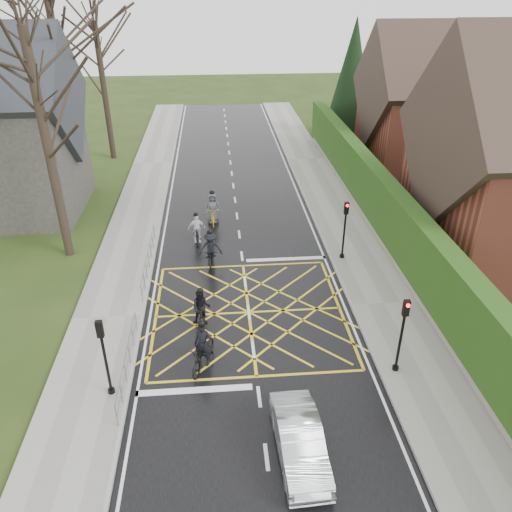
{
  "coord_description": "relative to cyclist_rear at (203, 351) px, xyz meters",
  "views": [
    {
      "loc": [
        -1.18,
        -17.63,
        12.78
      ],
      "look_at": [
        0.54,
        2.66,
        1.3
      ],
      "focal_mm": 35.0,
      "sensor_mm": 36.0,
      "label": 1
    }
  ],
  "objects": [
    {
      "name": "traffic_light_sw",
      "position": [
        -3.19,
        -1.3,
        1.0
      ],
      "size": [
        0.24,
        0.31,
        3.21
      ],
      "color": "black",
      "rests_on": "ground"
    },
    {
      "name": "traffic_light_ne",
      "position": [
        7.01,
        7.39,
        1.0
      ],
      "size": [
        0.24,
        0.31,
        3.21
      ],
      "rotation": [
        0.0,
        0.0,
        3.14
      ],
      "color": "black",
      "rests_on": "ground"
    },
    {
      "name": "traffic_light_se",
      "position": [
        7.01,
        -1.01,
        1.0
      ],
      "size": [
        0.24,
        0.31,
        3.21
      ],
      "rotation": [
        0.0,
        0.0,
        3.14
      ],
      "color": "black",
      "rests_on": "ground"
    },
    {
      "name": "sidewalk_left",
      "position": [
        -4.09,
        3.19,
        -0.58
      ],
      "size": [
        3.0,
        80.0,
        0.15
      ],
      "primitive_type": "cube",
      "color": "gray",
      "rests_on": "ground"
    },
    {
      "name": "sidewalk_right",
      "position": [
        7.91,
        3.19,
        -0.58
      ],
      "size": [
        3.0,
        80.0,
        0.15
      ],
      "primitive_type": "cube",
      "color": "gray",
      "rests_on": "ground"
    },
    {
      "name": "cyclist_front",
      "position": [
        -0.44,
        9.96,
        -0.01
      ],
      "size": [
        0.97,
        1.79,
        1.76
      ],
      "rotation": [
        0.0,
        0.0,
        0.08
      ],
      "color": "black",
      "rests_on": "ground"
    },
    {
      "name": "car",
      "position": [
        2.91,
        -4.31,
        -0.04
      ],
      "size": [
        1.46,
        3.79,
        1.23
      ],
      "primitive_type": "imported",
      "rotation": [
        0.0,
        0.0,
        0.04
      ],
      "color": "#BABDC2",
      "rests_on": "ground"
    },
    {
      "name": "stone_wall",
      "position": [
        9.66,
        9.19,
        -0.31
      ],
      "size": [
        0.5,
        38.0,
        0.7
      ],
      "primitive_type": "cube",
      "color": "slate",
      "rests_on": "ground"
    },
    {
      "name": "railing_north",
      "position": [
        -2.74,
        7.19,
        0.13
      ],
      "size": [
        0.05,
        6.04,
        1.03
      ],
      "color": "slate",
      "rests_on": "ground"
    },
    {
      "name": "cyclist_mid",
      "position": [
        0.32,
        7.44,
        0.06
      ],
      "size": [
        1.18,
        2.04,
        1.97
      ],
      "rotation": [
        0.0,
        0.0,
        -0.02
      ],
      "color": "black",
      "rests_on": "ground"
    },
    {
      "name": "conifer",
      "position": [
        12.66,
        29.19,
        4.34
      ],
      "size": [
        4.6,
        4.6,
        10.0
      ],
      "color": "black",
      "rests_on": "ground"
    },
    {
      "name": "cyclist_back",
      "position": [
        -0.1,
        2.52,
        0.01
      ],
      "size": [
        0.84,
        1.81,
        1.78
      ],
      "rotation": [
        0.0,
        0.0,
        -0.09
      ],
      "color": "black",
      "rests_on": "ground"
    },
    {
      "name": "cyclist_lead",
      "position": [
        0.46,
        12.43,
        0.03
      ],
      "size": [
        0.91,
        2.08,
        2.0
      ],
      "rotation": [
        0.0,
        0.0,
        0.03
      ],
      "color": "gold",
      "rests_on": "ground"
    },
    {
      "name": "hedge",
      "position": [
        9.66,
        9.19,
        1.44
      ],
      "size": [
        0.9,
        38.0,
        2.8
      ],
      "primitive_type": "cube",
      "color": "#1C3B10",
      "rests_on": "stone_wall"
    },
    {
      "name": "house_far",
      "position": [
        16.66,
        21.19,
        3.7
      ],
      "size": [
        9.8,
        8.8,
        10.3
      ],
      "color": "brown",
      "rests_on": "ground"
    },
    {
      "name": "road",
      "position": [
        1.91,
        3.19,
        -0.65
      ],
      "size": [
        9.0,
        80.0,
        0.01
      ],
      "primitive_type": "cube",
      "color": "black",
      "rests_on": "ground"
    },
    {
      "name": "tree_near",
      "position": [
        -7.09,
        9.19,
        7.25
      ],
      "size": [
        9.24,
        9.24,
        11.44
      ],
      "color": "black",
      "rests_on": "ground"
    },
    {
      "name": "tree_mid",
      "position": [
        -8.09,
        17.19,
        7.97
      ],
      "size": [
        10.08,
        10.08,
        12.48
      ],
      "color": "black",
      "rests_on": "ground"
    },
    {
      "name": "cyclist_rear",
      "position": [
        0.0,
        0.0,
        0.0
      ],
      "size": [
        1.4,
        2.21,
        2.03
      ],
      "rotation": [
        0.0,
        0.0,
        -0.35
      ],
      "color": "black",
      "rests_on": "ground"
    },
    {
      "name": "railing_south",
      "position": [
        -2.74,
        -0.31,
        0.12
      ],
      "size": [
        0.05,
        5.04,
        1.03
      ],
      "color": "slate",
      "rests_on": "ground"
    },
    {
      "name": "tree_far",
      "position": [
        -7.39,
        25.19,
        6.53
      ],
      "size": [
        8.4,
        8.4,
        10.4
      ],
      "color": "black",
      "rests_on": "ground"
    },
    {
      "name": "ground",
      "position": [
        1.91,
        3.19,
        -0.66
      ],
      "size": [
        120.0,
        120.0,
        0.0
      ],
      "primitive_type": "plane",
      "color": "#213110",
      "rests_on": "ground"
    }
  ]
}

